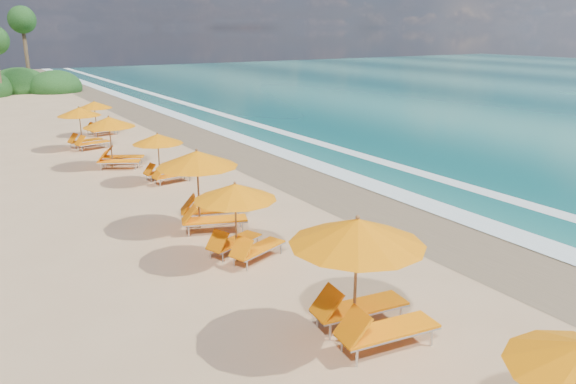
# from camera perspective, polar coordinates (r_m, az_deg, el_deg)

# --- Properties ---
(ground) EXTENTS (160.00, 160.00, 0.00)m
(ground) POSITION_cam_1_polar(r_m,az_deg,el_deg) (17.49, 0.00, -3.77)
(ground) COLOR tan
(ground) RESTS_ON ground
(wet_sand) EXTENTS (4.00, 160.00, 0.01)m
(wet_sand) POSITION_cam_1_polar(r_m,az_deg,el_deg) (19.76, 9.93, -1.61)
(wet_sand) COLOR #867050
(wet_sand) RESTS_ON ground
(surf_foam) EXTENTS (4.00, 160.00, 0.01)m
(surf_foam) POSITION_cam_1_polar(r_m,az_deg,el_deg) (21.58, 15.33, -0.35)
(surf_foam) COLOR white
(surf_foam) RESTS_ON ground
(station_3) EXTENTS (3.10, 2.93, 2.67)m
(station_3) POSITION_cam_1_polar(r_m,az_deg,el_deg) (11.06, 7.85, -7.96)
(station_3) COLOR olive
(station_3) RESTS_ON ground
(station_4) EXTENTS (2.88, 2.83, 2.23)m
(station_4) POSITION_cam_1_polar(r_m,az_deg,el_deg) (14.88, -4.91, -2.41)
(station_4) COLOR olive
(station_4) RESTS_ON ground
(station_5) EXTENTS (3.25, 3.19, 2.54)m
(station_5) POSITION_cam_1_polar(r_m,az_deg,el_deg) (17.38, -8.53, 0.84)
(station_5) COLOR olive
(station_5) RESTS_ON ground
(station_6) EXTENTS (2.38, 2.25, 2.06)m
(station_6) POSITION_cam_1_polar(r_m,az_deg,el_deg) (23.07, -12.72, 3.79)
(station_6) COLOR olive
(station_6) RESTS_ON ground
(station_7) EXTENTS (3.12, 3.12, 2.34)m
(station_7) POSITION_cam_1_polar(r_m,az_deg,el_deg) (26.16, -17.30, 5.26)
(station_7) COLOR olive
(station_7) RESTS_ON ground
(station_8) EXTENTS (2.73, 2.62, 2.23)m
(station_8) POSITION_cam_1_polar(r_m,az_deg,el_deg) (30.71, -20.15, 6.45)
(station_8) COLOR olive
(station_8) RESTS_ON ground
(station_9) EXTENTS (2.42, 2.30, 2.03)m
(station_9) POSITION_cam_1_polar(r_m,az_deg,el_deg) (34.53, -18.83, 7.39)
(station_9) COLOR olive
(station_9) RESTS_ON ground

